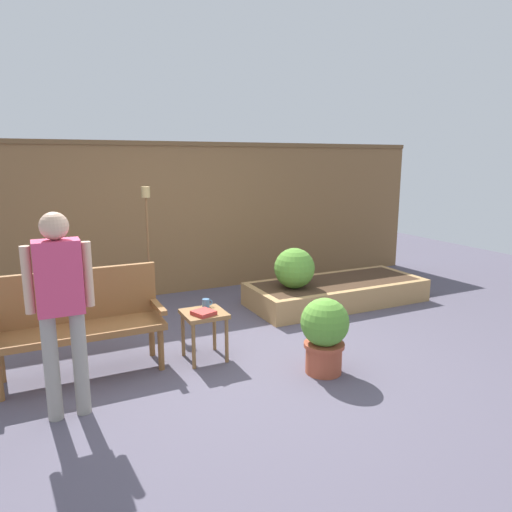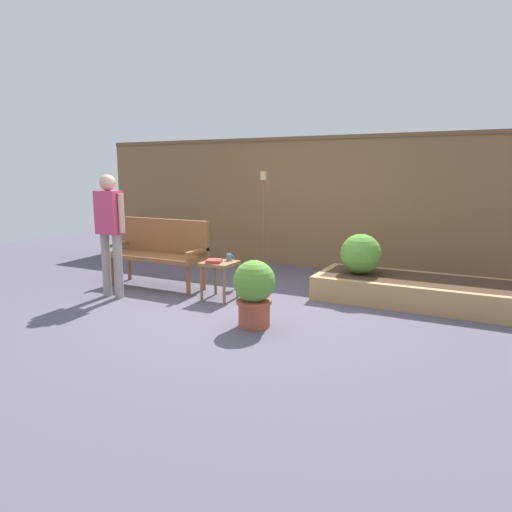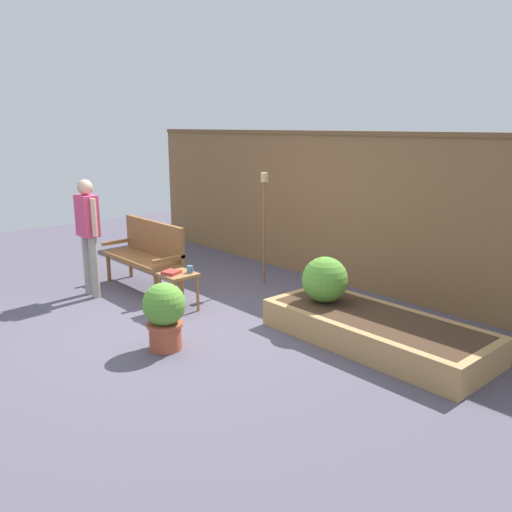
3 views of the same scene
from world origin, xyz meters
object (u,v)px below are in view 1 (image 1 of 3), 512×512
object	(u,v)px
potted_boxwood	(324,332)
shrub_near_bench	(294,268)
garden_bench	(79,315)
side_table	(204,320)
book_on_table	(204,313)
person_by_bench	(60,298)
tiki_torch	(147,228)
cup_on_table	(206,303)

from	to	relation	value
potted_boxwood	shrub_near_bench	bearing A→B (deg)	68.34
garden_bench	side_table	bearing A→B (deg)	-11.39
side_table	book_on_table	xyz separation A→B (m)	(-0.03, -0.08, 0.10)
shrub_near_bench	book_on_table	bearing A→B (deg)	-147.50
book_on_table	person_by_bench	bearing A→B (deg)	-179.92
potted_boxwood	book_on_table	bearing A→B (deg)	143.40
garden_bench	person_by_bench	size ratio (longest dim) A/B	0.92
garden_bench	shrub_near_bench	xyz separation A→B (m)	(2.65, 0.70, 0.01)
book_on_table	potted_boxwood	distance (m)	1.14
potted_boxwood	tiki_torch	bearing A→B (deg)	114.06
side_table	book_on_table	world-z (taller)	book_on_table
side_table	shrub_near_bench	distance (m)	1.81
garden_bench	cup_on_table	distance (m)	1.18
side_table	garden_bench	bearing A→B (deg)	168.61
tiki_torch	side_table	bearing A→B (deg)	-84.34
side_table	book_on_table	size ratio (longest dim) A/B	2.57
side_table	cup_on_table	world-z (taller)	cup_on_table
tiki_torch	person_by_bench	world-z (taller)	tiki_torch
cup_on_table	potted_boxwood	distance (m)	1.20
potted_boxwood	person_by_bench	xyz separation A→B (m)	(-2.16, 0.22, 0.54)
person_by_bench	side_table	bearing A→B (deg)	22.78
side_table	potted_boxwood	distance (m)	1.16
tiki_torch	person_by_bench	size ratio (longest dim) A/B	1.02
book_on_table	shrub_near_bench	xyz separation A→B (m)	(1.58, 1.00, 0.06)
cup_on_table	tiki_torch	xyz separation A→B (m)	(-0.22, 1.44, 0.58)
cup_on_table	person_by_bench	size ratio (longest dim) A/B	0.07
potted_boxwood	garden_bench	bearing A→B (deg)	153.80
side_table	shrub_near_bench	world-z (taller)	shrub_near_bench
garden_bench	book_on_table	distance (m)	1.12
side_table	person_by_bench	world-z (taller)	person_by_bench
tiki_torch	person_by_bench	distance (m)	2.39
side_table	book_on_table	distance (m)	0.13
cup_on_table	tiki_torch	bearing A→B (deg)	98.90
potted_boxwood	shrub_near_bench	distance (m)	1.82
side_table	person_by_bench	bearing A→B (deg)	-157.22
book_on_table	person_by_bench	size ratio (longest dim) A/B	0.12
shrub_near_bench	person_by_bench	bearing A→B (deg)	-152.62
book_on_table	potted_boxwood	bearing A→B (deg)	-56.69
potted_boxwood	tiki_torch	world-z (taller)	tiki_torch
side_table	potted_boxwood	bearing A→B (deg)	-40.60
shrub_near_bench	potted_boxwood	bearing A→B (deg)	-111.66
garden_bench	potted_boxwood	distance (m)	2.22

